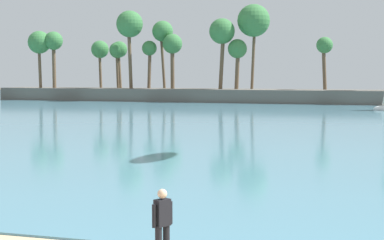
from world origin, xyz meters
The scene contains 3 objects.
sea centered at (0.00, 61.65, 0.03)m, with size 220.00×106.21×0.06m, color teal.
palm_headland centered at (-3.66, 74.83, 3.62)m, with size 89.25×6.60×13.20m.
person_at_waterline centered at (2.45, 7.41, 0.89)m, with size 0.35×0.48×1.67m.
Camera 1 is at (6.59, -4.61, 4.17)m, focal length 56.23 mm.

